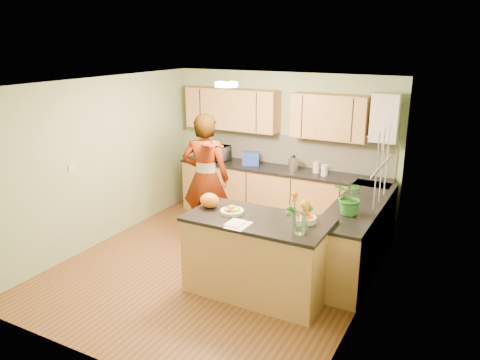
% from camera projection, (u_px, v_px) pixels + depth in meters
% --- Properties ---
extents(floor, '(4.50, 4.50, 0.00)m').
position_uv_depth(floor, '(217.00, 266.00, 6.49)').
color(floor, brown).
rests_on(floor, ground).
extents(ceiling, '(4.00, 4.50, 0.02)m').
position_uv_depth(ceiling, '(214.00, 83.00, 5.76)').
color(ceiling, white).
rests_on(ceiling, wall_back).
extents(wall_back, '(4.00, 0.02, 2.50)m').
position_uv_depth(wall_back, '(283.00, 146.00, 8.03)').
color(wall_back, '#94A777').
rests_on(wall_back, floor).
extents(wall_front, '(4.00, 0.02, 2.50)m').
position_uv_depth(wall_front, '(88.00, 244.00, 4.23)').
color(wall_front, '#94A777').
rests_on(wall_front, floor).
extents(wall_left, '(0.02, 4.50, 2.50)m').
position_uv_depth(wall_left, '(102.00, 162.00, 7.03)').
color(wall_left, '#94A777').
rests_on(wall_left, floor).
extents(wall_right, '(0.02, 4.50, 2.50)m').
position_uv_depth(wall_right, '(369.00, 204.00, 5.23)').
color(wall_right, '#94A777').
rests_on(wall_right, floor).
extents(back_counter, '(3.64, 0.62, 0.94)m').
position_uv_depth(back_counter, '(280.00, 195.00, 7.96)').
color(back_counter, '#AE7E45').
rests_on(back_counter, floor).
extents(right_counter, '(0.62, 2.24, 0.94)m').
position_uv_depth(right_counter, '(357.00, 236.00, 6.31)').
color(right_counter, '#AE7E45').
rests_on(right_counter, floor).
extents(splashback, '(3.60, 0.02, 0.52)m').
position_uv_depth(splashback, '(288.00, 150.00, 7.99)').
color(splashback, beige).
rests_on(splashback, back_counter).
extents(upper_cabinets, '(3.20, 0.34, 0.70)m').
position_uv_depth(upper_cabinets, '(270.00, 112.00, 7.79)').
color(upper_cabinets, '#AE7E45').
rests_on(upper_cabinets, wall_back).
extents(boiler, '(0.40, 0.30, 0.86)m').
position_uv_depth(boiler, '(386.00, 118.00, 6.94)').
color(boiler, silver).
rests_on(boiler, wall_back).
extents(window_right, '(0.01, 1.30, 1.05)m').
position_uv_depth(window_right, '(382.00, 166.00, 5.65)').
color(window_right, silver).
rests_on(window_right, wall_right).
extents(light_switch, '(0.02, 0.09, 0.09)m').
position_uv_depth(light_switch, '(71.00, 168.00, 6.50)').
color(light_switch, silver).
rests_on(light_switch, wall_left).
extents(ceiling_lamp, '(0.30, 0.30, 0.07)m').
position_uv_depth(ceiling_lamp, '(226.00, 84.00, 6.03)').
color(ceiling_lamp, '#FFEABF').
rests_on(ceiling_lamp, ceiling).
extents(peninsula_island, '(1.71, 0.88, 0.98)m').
position_uv_depth(peninsula_island, '(257.00, 256.00, 5.69)').
color(peninsula_island, '#AE7E45').
rests_on(peninsula_island, floor).
extents(fruit_dish, '(0.29, 0.29, 0.10)m').
position_uv_depth(fruit_dish, '(232.00, 210.00, 5.69)').
color(fruit_dish, beige).
rests_on(fruit_dish, peninsula_island).
extents(orange_bowl, '(0.24, 0.24, 0.14)m').
position_uv_depth(orange_bowl, '(306.00, 218.00, 5.41)').
color(orange_bowl, beige).
rests_on(orange_bowl, peninsula_island).
extents(flower_vase, '(0.29, 0.29, 0.53)m').
position_uv_depth(flower_vase, '(301.00, 203.00, 5.02)').
color(flower_vase, silver).
rests_on(flower_vase, peninsula_island).
extents(orange_bag, '(0.31, 0.29, 0.19)m').
position_uv_depth(orange_bag, '(210.00, 200.00, 5.88)').
color(orange_bag, orange).
rests_on(orange_bag, peninsula_island).
extents(papers, '(0.23, 0.31, 0.01)m').
position_uv_depth(papers, '(238.00, 225.00, 5.34)').
color(papers, white).
rests_on(papers, peninsula_island).
extents(violinist, '(0.83, 0.66, 1.99)m').
position_uv_depth(violinist, '(206.00, 178.00, 7.09)').
color(violinist, tan).
rests_on(violinist, floor).
extents(violin, '(0.67, 0.58, 0.17)m').
position_uv_depth(violin, '(208.00, 144.00, 6.64)').
color(violin, '#4C1304').
rests_on(violin, violinist).
extents(microwave, '(0.49, 0.34, 0.27)m').
position_uv_depth(microwave, '(215.00, 153.00, 8.31)').
color(microwave, silver).
rests_on(microwave, back_counter).
extents(blue_box, '(0.34, 0.30, 0.22)m').
position_uv_depth(blue_box, '(251.00, 158.00, 8.03)').
color(blue_box, '#213D99').
rests_on(blue_box, back_counter).
extents(kettle, '(0.16, 0.16, 0.30)m').
position_uv_depth(kettle, '(293.00, 163.00, 7.69)').
color(kettle, '#B3B3B7').
rests_on(kettle, back_counter).
extents(jar_cream, '(0.12, 0.12, 0.18)m').
position_uv_depth(jar_cream, '(317.00, 167.00, 7.57)').
color(jar_cream, beige).
rests_on(jar_cream, back_counter).
extents(jar_white, '(0.14, 0.14, 0.17)m').
position_uv_depth(jar_white, '(325.00, 170.00, 7.40)').
color(jar_white, silver).
rests_on(jar_white, back_counter).
extents(potted_plant, '(0.52, 0.49, 0.46)m').
position_uv_depth(potted_plant, '(351.00, 197.00, 5.71)').
color(potted_plant, '#2F7C29').
rests_on(potted_plant, right_counter).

